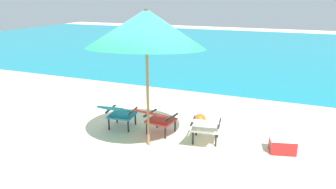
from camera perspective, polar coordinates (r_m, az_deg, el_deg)
ground_plane at (r=9.90m, az=7.26°, el=1.13°), size 40.00×40.00×0.00m
ocean_band at (r=18.04m, az=14.46°, el=8.08°), size 40.00×18.00×0.01m
lounge_chair_left at (r=6.73m, az=-8.89°, el=-3.21°), size 0.64×0.94×0.68m
lounge_chair_center at (r=6.38m, az=-2.06°, el=-4.17°), size 0.63×0.93×0.68m
lounge_chair_right at (r=6.06m, az=6.67°, el=-5.49°), size 0.66×0.94×0.68m
beach_umbrella_center at (r=5.56m, az=-3.93°, el=11.71°), size 2.43×2.46×2.61m
beach_ball at (r=7.01m, az=5.76°, el=-4.57°), size 0.27×0.27×0.27m
cooler_box at (r=6.18m, az=19.94°, el=-8.42°), size 0.53×0.43×0.32m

